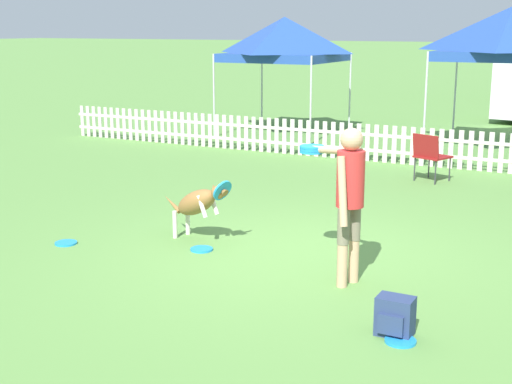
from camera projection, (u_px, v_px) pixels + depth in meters
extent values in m
plane|color=#5B8C42|center=(299.00, 256.00, 8.22)|extent=(240.00, 240.00, 0.00)
cylinder|color=tan|center=(342.00, 265.00, 7.20)|extent=(0.11, 0.11, 0.45)
cylinder|color=#7A705B|center=(343.00, 226.00, 7.10)|extent=(0.12, 0.12, 0.37)
cylinder|color=tan|center=(354.00, 261.00, 7.34)|extent=(0.11, 0.11, 0.45)
cylinder|color=#7A705B|center=(355.00, 222.00, 7.25)|extent=(0.12, 0.12, 0.37)
cylinder|color=red|center=(351.00, 179.00, 7.07)|extent=(0.34, 0.34, 0.57)
sphere|color=tan|center=(352.00, 139.00, 6.98)|extent=(0.23, 0.23, 0.23)
cylinder|color=tan|center=(342.00, 191.00, 6.91)|extent=(0.19, 0.20, 0.69)
cylinder|color=tan|center=(336.00, 150.00, 7.39)|extent=(0.67, 0.32, 0.14)
cylinder|color=#1E8CD8|center=(312.00, 152.00, 7.65)|extent=(0.27, 0.27, 0.02)
cylinder|color=#1E8CD8|center=(312.00, 149.00, 7.65)|extent=(0.27, 0.27, 0.02)
cylinder|color=#1E8CD8|center=(312.00, 147.00, 7.64)|extent=(0.27, 0.27, 0.02)
ellipsoid|color=olive|center=(197.00, 202.00, 8.70)|extent=(0.75, 0.47, 0.53)
ellipsoid|color=silver|center=(197.00, 207.00, 8.71)|extent=(0.39, 0.26, 0.25)
sphere|color=olive|center=(218.00, 192.00, 8.41)|extent=(0.17, 0.17, 0.17)
cone|color=olive|center=(222.00, 190.00, 8.35)|extent=(0.16, 0.13, 0.13)
cylinder|color=#1E8CD8|center=(222.00, 190.00, 8.35)|extent=(0.20, 0.29, 0.25)
cone|color=olive|center=(219.00, 186.00, 8.44)|extent=(0.05, 0.05, 0.07)
cone|color=olive|center=(213.00, 187.00, 8.37)|extent=(0.05, 0.05, 0.07)
cylinder|color=silver|center=(188.00, 221.00, 9.03)|extent=(0.06, 0.06, 0.35)
cylinder|color=silver|center=(175.00, 225.00, 8.88)|extent=(0.06, 0.06, 0.35)
cylinder|color=silver|center=(214.00, 204.00, 8.63)|extent=(0.17, 0.09, 0.27)
cylinder|color=silver|center=(202.00, 206.00, 8.49)|extent=(0.17, 0.09, 0.27)
cone|color=olive|center=(172.00, 204.00, 9.02)|extent=(0.32, 0.15, 0.22)
cylinder|color=#1E8CD8|center=(202.00, 249.00, 8.42)|extent=(0.27, 0.27, 0.02)
cylinder|color=#1E8CD8|center=(66.00, 243.00, 8.66)|extent=(0.27, 0.27, 0.02)
cylinder|color=#1E8CD8|center=(400.00, 341.00, 5.97)|extent=(0.27, 0.27, 0.02)
cube|color=navy|center=(395.00, 316.00, 6.08)|extent=(0.31, 0.21, 0.34)
cube|color=navy|center=(390.00, 325.00, 5.98)|extent=(0.22, 0.04, 0.17)
cube|color=beige|center=(431.00, 155.00, 13.41)|extent=(17.09, 0.04, 0.06)
cube|color=beige|center=(432.00, 139.00, 13.34)|extent=(17.09, 0.04, 0.06)
cube|color=beige|center=(82.00, 121.00, 17.18)|extent=(0.09, 0.02, 0.73)
cube|color=beige|center=(88.00, 121.00, 17.10)|extent=(0.09, 0.02, 0.73)
cube|color=beige|center=(94.00, 122.00, 17.02)|extent=(0.09, 0.02, 0.73)
cube|color=beige|center=(100.00, 122.00, 16.94)|extent=(0.09, 0.02, 0.73)
cube|color=beige|center=(106.00, 123.00, 16.86)|extent=(0.09, 0.02, 0.73)
cube|color=beige|center=(112.00, 123.00, 16.78)|extent=(0.09, 0.02, 0.73)
cube|color=beige|center=(118.00, 124.00, 16.70)|extent=(0.09, 0.02, 0.73)
cube|color=beige|center=(124.00, 124.00, 16.62)|extent=(0.09, 0.02, 0.73)
cube|color=beige|center=(131.00, 124.00, 16.54)|extent=(0.09, 0.02, 0.73)
cube|color=beige|center=(137.00, 125.00, 16.45)|extent=(0.09, 0.02, 0.73)
cube|color=beige|center=(143.00, 125.00, 16.37)|extent=(0.09, 0.02, 0.73)
cube|color=beige|center=(150.00, 126.00, 16.29)|extent=(0.09, 0.02, 0.73)
cube|color=beige|center=(156.00, 126.00, 16.21)|extent=(0.09, 0.02, 0.73)
cube|color=beige|center=(163.00, 127.00, 16.13)|extent=(0.09, 0.02, 0.73)
cube|color=beige|center=(169.00, 127.00, 16.05)|extent=(0.09, 0.02, 0.73)
cube|color=beige|center=(176.00, 128.00, 15.97)|extent=(0.09, 0.02, 0.73)
cube|color=beige|center=(183.00, 128.00, 15.89)|extent=(0.09, 0.02, 0.73)
cube|color=beige|center=(189.00, 129.00, 15.81)|extent=(0.09, 0.02, 0.73)
cube|color=beige|center=(196.00, 130.00, 15.73)|extent=(0.09, 0.02, 0.73)
cube|color=beige|center=(203.00, 130.00, 15.64)|extent=(0.09, 0.02, 0.73)
cube|color=beige|center=(210.00, 131.00, 15.56)|extent=(0.09, 0.02, 0.73)
cube|color=beige|center=(217.00, 131.00, 15.48)|extent=(0.09, 0.02, 0.73)
cube|color=beige|center=(224.00, 132.00, 15.40)|extent=(0.09, 0.02, 0.73)
cube|color=beige|center=(232.00, 132.00, 15.32)|extent=(0.09, 0.02, 0.73)
cube|color=beige|center=(239.00, 133.00, 15.24)|extent=(0.09, 0.02, 0.73)
cube|color=beige|center=(246.00, 133.00, 15.16)|extent=(0.09, 0.02, 0.73)
cube|color=beige|center=(254.00, 134.00, 15.08)|extent=(0.09, 0.02, 0.73)
cube|color=beige|center=(261.00, 135.00, 15.00)|extent=(0.09, 0.02, 0.73)
cube|color=beige|center=(269.00, 135.00, 14.92)|extent=(0.09, 0.02, 0.73)
cube|color=beige|center=(277.00, 136.00, 14.83)|extent=(0.09, 0.02, 0.73)
cube|color=beige|center=(284.00, 136.00, 14.75)|extent=(0.09, 0.02, 0.73)
cube|color=beige|center=(292.00, 137.00, 14.67)|extent=(0.09, 0.02, 0.73)
cube|color=beige|center=(300.00, 138.00, 14.59)|extent=(0.09, 0.02, 0.73)
cube|color=beige|center=(308.00, 138.00, 14.51)|extent=(0.09, 0.02, 0.73)
cube|color=beige|center=(317.00, 139.00, 14.43)|extent=(0.09, 0.02, 0.73)
cube|color=beige|center=(325.00, 139.00, 14.35)|extent=(0.09, 0.02, 0.73)
cube|color=beige|center=(333.00, 140.00, 14.27)|extent=(0.09, 0.02, 0.73)
cube|color=beige|center=(342.00, 141.00, 14.19)|extent=(0.09, 0.02, 0.73)
cube|color=beige|center=(350.00, 141.00, 14.11)|extent=(0.09, 0.02, 0.73)
cube|color=beige|center=(359.00, 142.00, 14.02)|extent=(0.09, 0.02, 0.73)
cube|color=beige|center=(367.00, 143.00, 13.94)|extent=(0.09, 0.02, 0.73)
cube|color=beige|center=(376.00, 143.00, 13.86)|extent=(0.09, 0.02, 0.73)
cube|color=beige|center=(385.00, 144.00, 13.78)|extent=(0.09, 0.02, 0.73)
cube|color=beige|center=(394.00, 145.00, 13.70)|extent=(0.09, 0.02, 0.73)
cube|color=beige|center=(403.00, 145.00, 13.62)|extent=(0.09, 0.02, 0.73)
cube|color=beige|center=(413.00, 146.00, 13.54)|extent=(0.09, 0.02, 0.73)
cube|color=beige|center=(422.00, 147.00, 13.46)|extent=(0.09, 0.02, 0.73)
cube|color=beige|center=(432.00, 148.00, 13.38)|extent=(0.09, 0.02, 0.73)
cube|color=beige|center=(441.00, 148.00, 13.30)|extent=(0.09, 0.02, 0.73)
cube|color=beige|center=(451.00, 149.00, 13.21)|extent=(0.09, 0.02, 0.73)
cube|color=beige|center=(461.00, 150.00, 13.13)|extent=(0.09, 0.02, 0.73)
cube|color=beige|center=(471.00, 151.00, 13.05)|extent=(0.09, 0.02, 0.73)
cube|color=beige|center=(481.00, 151.00, 12.97)|extent=(0.09, 0.02, 0.73)
cube|color=beige|center=(491.00, 152.00, 12.89)|extent=(0.09, 0.02, 0.73)
cube|color=beige|center=(501.00, 153.00, 12.81)|extent=(0.09, 0.02, 0.73)
cube|color=beige|center=(512.00, 154.00, 12.73)|extent=(0.09, 0.02, 0.73)
cylinder|color=#333338|center=(450.00, 169.00, 12.15)|extent=(0.02, 0.02, 0.42)
cylinder|color=#333338|center=(429.00, 166.00, 12.45)|extent=(0.02, 0.02, 0.42)
cylinder|color=#333338|center=(435.00, 172.00, 11.87)|extent=(0.02, 0.02, 0.42)
cylinder|color=#333338|center=(415.00, 169.00, 12.18)|extent=(0.02, 0.02, 0.42)
cube|color=maroon|center=(433.00, 157.00, 12.11)|extent=(0.64, 0.64, 0.03)
cube|color=maroon|center=(426.00, 146.00, 11.92)|extent=(0.49, 0.25, 0.40)
cylinder|color=silver|center=(214.00, 96.00, 16.84)|extent=(0.04, 0.04, 1.96)
cylinder|color=silver|center=(311.00, 101.00, 15.72)|extent=(0.04, 0.04, 1.96)
cylinder|color=silver|center=(262.00, 88.00, 18.99)|extent=(0.04, 0.04, 1.96)
cylinder|color=silver|center=(350.00, 92.00, 17.87)|extent=(0.04, 0.04, 1.96)
cube|color=#23479E|center=(284.00, 57.00, 17.16)|extent=(2.49, 2.49, 0.20)
pyramid|color=#23479E|center=(284.00, 35.00, 17.04)|extent=(2.49, 2.49, 0.85)
cylinder|color=silver|center=(425.00, 104.00, 14.44)|extent=(0.04, 0.04, 2.10)
cylinder|color=silver|center=(455.00, 93.00, 16.82)|extent=(0.04, 0.04, 2.10)
cube|color=#23479E|center=(510.00, 55.00, 14.79)|extent=(2.75, 2.75, 0.20)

